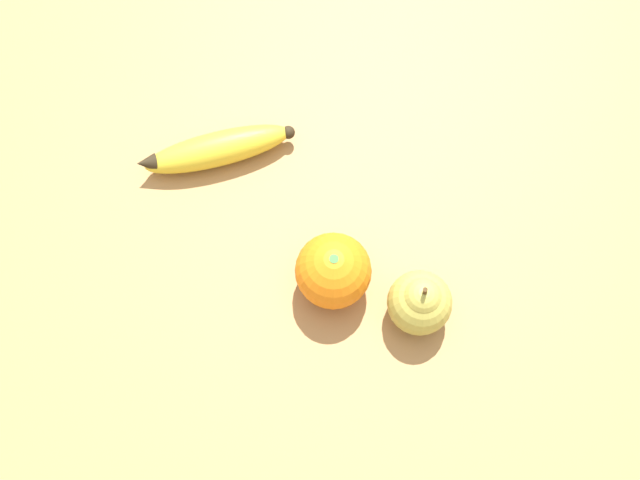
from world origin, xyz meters
name	(u,v)px	position (x,y,z in m)	size (l,w,h in m)	color
ground_plane	(321,133)	(0.00, 0.00, 0.00)	(3.00, 3.00, 0.00)	#A87A47
banana	(216,148)	(0.00, -0.13, 0.02)	(0.04, 0.20, 0.04)	yellow
orange	(333,271)	(0.19, -0.04, 0.04)	(0.09, 0.09, 0.09)	orange
pear	(420,302)	(0.25, 0.05, 0.04)	(0.07, 0.07, 0.09)	#B7AD47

